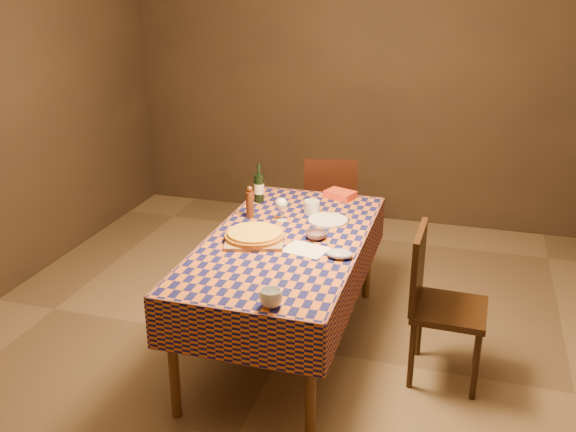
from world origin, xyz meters
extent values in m
plane|color=brown|center=(0.00, 0.00, 0.00)|extent=(5.00, 5.00, 0.00)
cube|color=#34271D|center=(0.00, 2.50, 1.35)|extent=(4.50, 0.10, 2.70)
cylinder|color=brown|center=(-0.38, -0.83, 0.38)|extent=(0.06, 0.06, 0.75)
cylinder|color=brown|center=(0.38, -0.83, 0.38)|extent=(0.06, 0.06, 0.75)
cylinder|color=brown|center=(-0.38, 0.83, 0.38)|extent=(0.06, 0.06, 0.75)
cylinder|color=brown|center=(0.38, 0.83, 0.38)|extent=(0.06, 0.06, 0.75)
cube|color=brown|center=(0.00, 0.00, 0.74)|extent=(0.90, 1.80, 0.03)
cube|color=brown|center=(0.00, 0.00, 0.76)|extent=(0.92, 1.82, 0.02)
cube|color=brown|center=(0.00, -0.92, 0.62)|extent=(0.94, 0.01, 0.30)
cube|color=brown|center=(0.00, 0.92, 0.62)|extent=(0.94, 0.01, 0.30)
cube|color=brown|center=(-0.47, 0.00, 0.62)|extent=(0.01, 1.84, 0.30)
cube|color=brown|center=(0.47, 0.00, 0.62)|extent=(0.01, 1.84, 0.30)
cube|color=#A3774C|center=(-0.17, -0.08, 0.78)|extent=(0.43, 0.43, 0.02)
cylinder|color=#A7631B|center=(-0.17, -0.08, 0.80)|extent=(0.45, 0.45, 0.02)
cylinder|color=gold|center=(-0.17, -0.08, 0.82)|extent=(0.40, 0.40, 0.02)
cylinder|color=#4A2211|center=(-0.33, 0.28, 0.86)|extent=(0.06, 0.06, 0.18)
sphere|color=#4A2211|center=(-0.33, 0.28, 0.97)|extent=(0.04, 0.04, 0.04)
imported|color=#58404A|center=(0.18, 0.06, 0.79)|extent=(0.17, 0.17, 0.04)
cylinder|color=silver|center=(-0.11, 0.29, 0.77)|extent=(0.07, 0.07, 0.00)
cylinder|color=silver|center=(-0.11, 0.29, 0.81)|extent=(0.01, 0.01, 0.07)
sphere|color=silver|center=(-0.11, 0.29, 0.89)|extent=(0.08, 0.08, 0.08)
ellipsoid|color=#3E0717|center=(-0.11, 0.29, 0.88)|extent=(0.05, 0.05, 0.03)
cylinder|color=black|center=(-0.37, 0.59, 0.87)|extent=(0.07, 0.07, 0.20)
cylinder|color=black|center=(-0.37, 0.59, 1.01)|extent=(0.03, 0.03, 0.08)
cylinder|color=beige|center=(-0.37, 0.59, 0.87)|extent=(0.08, 0.08, 0.07)
cylinder|color=#B9BFC0|center=(0.04, 0.47, 0.81)|extent=(0.11, 0.11, 0.09)
cube|color=red|center=(0.16, 0.83, 0.80)|extent=(0.24, 0.20, 0.05)
cylinder|color=silver|center=(0.18, 0.35, 0.78)|extent=(0.33, 0.33, 0.01)
imported|color=silver|center=(0.17, -0.83, 0.81)|extent=(0.15, 0.15, 0.09)
cube|color=white|center=(0.16, -0.13, 0.77)|extent=(0.28, 0.24, 0.00)
ellipsoid|color=#A0B0CD|center=(0.37, -0.17, 0.79)|extent=(0.18, 0.15, 0.04)
cube|color=black|center=(-0.04, 1.43, 0.45)|extent=(0.49, 0.49, 0.04)
cube|color=black|center=(0.00, 1.23, 0.70)|extent=(0.42, 0.11, 0.46)
cylinder|color=black|center=(0.10, 1.64, 0.21)|extent=(0.04, 0.04, 0.43)
cylinder|color=black|center=(-0.25, 1.58, 0.21)|extent=(0.04, 0.04, 0.43)
cylinder|color=black|center=(0.17, 1.29, 0.21)|extent=(0.04, 0.04, 0.43)
cylinder|color=black|center=(-0.18, 1.22, 0.21)|extent=(0.04, 0.04, 0.43)
cube|color=black|center=(1.01, -0.03, 0.45)|extent=(0.43, 0.43, 0.04)
cube|color=black|center=(0.81, -0.02, 0.70)|extent=(0.05, 0.42, 0.46)
cylinder|color=black|center=(1.18, -0.21, 0.21)|extent=(0.04, 0.04, 0.43)
cylinder|color=black|center=(1.19, 0.15, 0.21)|extent=(0.04, 0.04, 0.43)
cylinder|color=black|center=(0.82, -0.20, 0.21)|extent=(0.04, 0.04, 0.43)
cylinder|color=black|center=(0.83, 0.16, 0.21)|extent=(0.04, 0.04, 0.43)
camera|label=1|loc=(1.04, -3.45, 2.31)|focal=40.00mm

